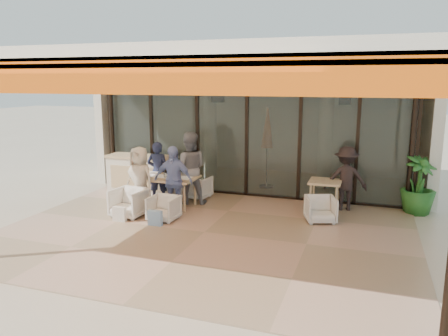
{
  "coord_description": "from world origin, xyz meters",
  "views": [
    {
      "loc": [
        3.0,
        -7.63,
        2.96
      ],
      "look_at": [
        0.1,
        0.9,
        1.15
      ],
      "focal_mm": 35.0,
      "sensor_mm": 36.0,
      "label": 1
    }
  ],
  "objects_px": {
    "dining_table": "(165,179)",
    "chair_far_left": "(167,184)",
    "potted_palm": "(418,184)",
    "chair_near_right": "(164,207)",
    "host_counter": "(142,174)",
    "standing_woman": "(346,179)",
    "chair_far_right": "(197,186)",
    "chair_near_left": "(129,201)",
    "diner_navy": "(158,171)",
    "side_chair": "(321,208)",
    "diner_grey": "(189,168)",
    "side_table": "(325,185)",
    "diner_cream": "(140,179)",
    "diner_periwinkle": "(173,180)"
  },
  "relations": [
    {
      "from": "dining_table",
      "to": "diner_navy",
      "type": "relative_size",
      "value": 1.0
    },
    {
      "from": "dining_table",
      "to": "chair_far_left",
      "type": "xyz_separation_m",
      "value": [
        -0.41,
        0.94,
        -0.36
      ]
    },
    {
      "from": "diner_periwinkle",
      "to": "standing_woman",
      "type": "height_order",
      "value": "diner_periwinkle"
    },
    {
      "from": "chair_far_left",
      "to": "chair_near_left",
      "type": "bearing_deg",
      "value": 80.03
    },
    {
      "from": "host_counter",
      "to": "chair_near_left",
      "type": "height_order",
      "value": "host_counter"
    },
    {
      "from": "dining_table",
      "to": "chair_near_left",
      "type": "height_order",
      "value": "dining_table"
    },
    {
      "from": "chair_near_right",
      "to": "potted_palm",
      "type": "relative_size",
      "value": 0.44
    },
    {
      "from": "chair_near_right",
      "to": "side_table",
      "type": "xyz_separation_m",
      "value": [
        3.19,
        1.72,
        0.34
      ]
    },
    {
      "from": "dining_table",
      "to": "chair_near_right",
      "type": "xyz_separation_m",
      "value": [
        0.43,
        -0.96,
        -0.39
      ]
    },
    {
      "from": "side_table",
      "to": "chair_far_left",
      "type": "bearing_deg",
      "value": 177.51
    },
    {
      "from": "diner_periwinkle",
      "to": "standing_woman",
      "type": "bearing_deg",
      "value": 23.24
    },
    {
      "from": "side_chair",
      "to": "diner_navy",
      "type": "bearing_deg",
      "value": 154.94
    },
    {
      "from": "diner_navy",
      "to": "diner_cream",
      "type": "distance_m",
      "value": 0.9
    },
    {
      "from": "diner_periwinkle",
      "to": "dining_table",
      "type": "bearing_deg",
      "value": 133.35
    },
    {
      "from": "chair_far_left",
      "to": "chair_near_right",
      "type": "xyz_separation_m",
      "value": [
        0.84,
        -1.9,
        -0.02
      ]
    },
    {
      "from": "diner_periwinkle",
      "to": "standing_woman",
      "type": "xyz_separation_m",
      "value": [
        3.62,
        1.54,
        -0.03
      ]
    },
    {
      "from": "dining_table",
      "to": "side_table",
      "type": "height_order",
      "value": "dining_table"
    },
    {
      "from": "host_counter",
      "to": "chair_near_right",
      "type": "bearing_deg",
      "value": -50.15
    },
    {
      "from": "dining_table",
      "to": "standing_woman",
      "type": "bearing_deg",
      "value": 14.96
    },
    {
      "from": "diner_cream",
      "to": "standing_woman",
      "type": "bearing_deg",
      "value": 30.02
    },
    {
      "from": "diner_cream",
      "to": "potted_palm",
      "type": "bearing_deg",
      "value": 27.83
    },
    {
      "from": "host_counter",
      "to": "dining_table",
      "type": "xyz_separation_m",
      "value": [
        1.11,
        -0.89,
        0.15
      ]
    },
    {
      "from": "chair_far_right",
      "to": "chair_near_left",
      "type": "height_order",
      "value": "chair_near_left"
    },
    {
      "from": "dining_table",
      "to": "diner_cream",
      "type": "bearing_deg",
      "value": -132.02
    },
    {
      "from": "dining_table",
      "to": "chair_near_right",
      "type": "relative_size",
      "value": 2.51
    },
    {
      "from": "chair_near_left",
      "to": "potted_palm",
      "type": "xyz_separation_m",
      "value": [
        6.02,
        2.32,
        0.32
      ]
    },
    {
      "from": "chair_far_right",
      "to": "diner_navy",
      "type": "relative_size",
      "value": 0.43
    },
    {
      "from": "chair_far_right",
      "to": "host_counter",
      "type": "bearing_deg",
      "value": 9.01
    },
    {
      "from": "host_counter",
      "to": "side_table",
      "type": "relative_size",
      "value": 2.48
    },
    {
      "from": "diner_cream",
      "to": "chair_near_left",
      "type": "bearing_deg",
      "value": -79.01
    },
    {
      "from": "chair_near_left",
      "to": "side_chair",
      "type": "distance_m",
      "value": 4.15
    },
    {
      "from": "chair_far_right",
      "to": "diner_periwinkle",
      "type": "xyz_separation_m",
      "value": [
        0.0,
        -1.4,
        0.46
      ]
    },
    {
      "from": "chair_near_right",
      "to": "side_table",
      "type": "bearing_deg",
      "value": 30.65
    },
    {
      "from": "chair_near_right",
      "to": "dining_table",
      "type": "bearing_deg",
      "value": 116.37
    },
    {
      "from": "dining_table",
      "to": "chair_near_right",
      "type": "distance_m",
      "value": 1.12
    },
    {
      "from": "host_counter",
      "to": "side_chair",
      "type": "distance_m",
      "value": 4.81
    },
    {
      "from": "chair_far_left",
      "to": "chair_near_left",
      "type": "height_order",
      "value": "chair_near_left"
    },
    {
      "from": "dining_table",
      "to": "diner_periwinkle",
      "type": "bearing_deg",
      "value": -46.86
    },
    {
      "from": "chair_near_left",
      "to": "side_chair",
      "type": "bearing_deg",
      "value": 18.84
    },
    {
      "from": "diner_navy",
      "to": "side_chair",
      "type": "distance_m",
      "value": 4.08
    },
    {
      "from": "side_table",
      "to": "standing_woman",
      "type": "height_order",
      "value": "standing_woman"
    },
    {
      "from": "potted_palm",
      "to": "dining_table",
      "type": "bearing_deg",
      "value": -166.32
    },
    {
      "from": "chair_far_right",
      "to": "standing_woman",
      "type": "height_order",
      "value": "standing_woman"
    },
    {
      "from": "potted_palm",
      "to": "standing_woman",
      "type": "bearing_deg",
      "value": -169.67
    },
    {
      "from": "host_counter",
      "to": "potted_palm",
      "type": "xyz_separation_m",
      "value": [
        6.72,
        0.48,
        0.14
      ]
    },
    {
      "from": "chair_far_left",
      "to": "standing_woman",
      "type": "distance_m",
      "value": 4.48
    },
    {
      "from": "diner_cream",
      "to": "standing_woman",
      "type": "height_order",
      "value": "same"
    },
    {
      "from": "chair_near_left",
      "to": "diner_cream",
      "type": "distance_m",
      "value": 0.64
    },
    {
      "from": "diner_periwinkle",
      "to": "host_counter",
      "type": "bearing_deg",
      "value": 139.09
    },
    {
      "from": "chair_near_left",
      "to": "diner_grey",
      "type": "relative_size",
      "value": 0.4
    }
  ]
}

